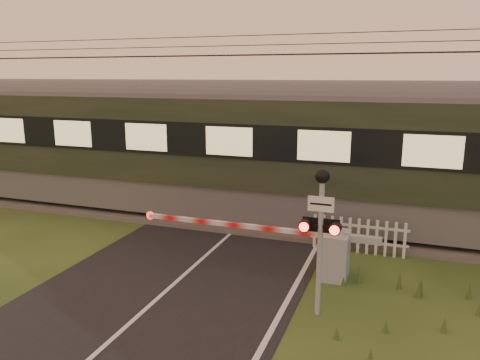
% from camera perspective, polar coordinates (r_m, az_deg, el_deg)
% --- Properties ---
extents(ground, '(160.00, 160.00, 0.00)m').
position_cam_1_polar(ground, '(10.71, -10.68, -14.69)').
color(ground, '#283F18').
rests_on(ground, ground).
extents(road, '(6.00, 140.00, 0.03)m').
position_cam_1_polar(road, '(10.52, -11.25, -15.18)').
color(road, black).
rests_on(road, ground).
extents(track_bed, '(140.00, 3.40, 0.39)m').
position_cam_1_polar(track_bed, '(16.20, 0.88, -4.60)').
color(track_bed, '#47423D').
rests_on(track_bed, ground).
extents(overhead_wires, '(120.00, 0.62, 0.62)m').
position_cam_1_polar(overhead_wires, '(15.48, 0.96, 15.82)').
color(overhead_wires, black).
rests_on(overhead_wires, ground).
extents(boom_gate, '(6.32, 0.89, 1.18)m').
position_cam_1_polar(boom_gate, '(11.83, 10.49, -8.57)').
color(boom_gate, gray).
rests_on(boom_gate, ground).
extents(crossing_signal, '(0.79, 0.34, 3.11)m').
position_cam_1_polar(crossing_signal, '(9.47, 9.83, -4.37)').
color(crossing_signal, gray).
rests_on(crossing_signal, ground).
extents(picket_fence, '(2.69, 0.08, 1.00)m').
position_cam_1_polar(picket_fence, '(13.53, 14.23, -6.59)').
color(picket_fence, silver).
rests_on(picket_fence, ground).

